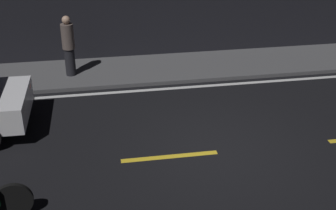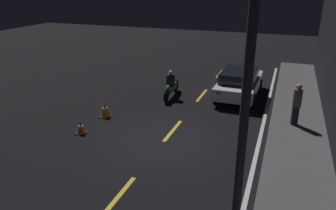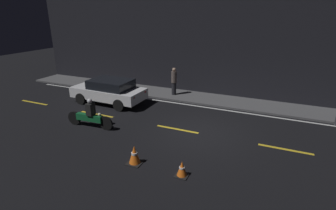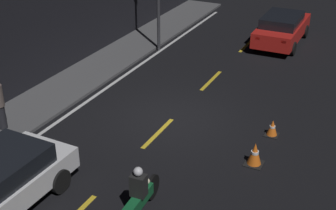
% 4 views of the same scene
% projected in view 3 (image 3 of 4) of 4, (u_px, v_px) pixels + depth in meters
% --- Properties ---
extents(ground_plane, '(56.00, 56.00, 0.00)m').
position_uv_depth(ground_plane, '(198.00, 133.00, 11.45)').
color(ground_plane, black).
extents(raised_curb, '(28.00, 2.11, 0.11)m').
position_uv_depth(raised_curb, '(222.00, 101.00, 15.38)').
color(raised_curb, '#4C4C4F').
rests_on(raised_curb, ground).
extents(building_front, '(28.00, 0.30, 5.86)m').
position_uv_depth(building_front, '(230.00, 49.00, 15.44)').
color(building_front, black).
rests_on(building_front, ground).
extents(lane_dash_a, '(2.00, 0.14, 0.01)m').
position_uv_depth(lane_dash_a, '(34.00, 103.00, 15.27)').
color(lane_dash_a, gold).
rests_on(lane_dash_a, ground).
extents(lane_dash_b, '(2.00, 0.14, 0.01)m').
position_uv_depth(lane_dash_b, '(97.00, 114.00, 13.55)').
color(lane_dash_b, gold).
rests_on(lane_dash_b, ground).
extents(lane_dash_c, '(2.00, 0.14, 0.01)m').
position_uv_depth(lane_dash_c, '(177.00, 129.00, 11.83)').
color(lane_dash_c, gold).
rests_on(lane_dash_c, ground).
extents(lane_dash_d, '(2.00, 0.14, 0.01)m').
position_uv_depth(lane_dash_d, '(285.00, 149.00, 10.11)').
color(lane_dash_d, gold).
rests_on(lane_dash_d, ground).
extents(lane_solid_kerb, '(25.20, 0.14, 0.01)m').
position_uv_depth(lane_solid_kerb, '(217.00, 109.00, 14.27)').
color(lane_solid_kerb, silver).
rests_on(lane_solid_kerb, ground).
extents(sedan_white, '(4.23, 2.02, 1.39)m').
position_uv_depth(sedan_white, '(109.00, 90.00, 15.00)').
color(sedan_white, silver).
rests_on(sedan_white, ground).
extents(motorcycle, '(2.37, 0.38, 1.39)m').
position_uv_depth(motorcycle, '(89.00, 116.00, 11.86)').
color(motorcycle, black).
rests_on(motorcycle, ground).
extents(traffic_cone_near, '(0.52, 0.52, 0.68)m').
position_uv_depth(traffic_cone_near, '(134.00, 155.00, 9.09)').
color(traffic_cone_near, black).
rests_on(traffic_cone_near, ground).
extents(traffic_cone_mid, '(0.42, 0.42, 0.53)m').
position_uv_depth(traffic_cone_mid, '(182.00, 169.00, 8.41)').
color(traffic_cone_mid, black).
rests_on(traffic_cone_mid, ground).
extents(pedestrian, '(0.34, 0.34, 1.69)m').
position_uv_depth(pedestrian, '(174.00, 81.00, 16.10)').
color(pedestrian, black).
rests_on(pedestrian, raised_curb).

